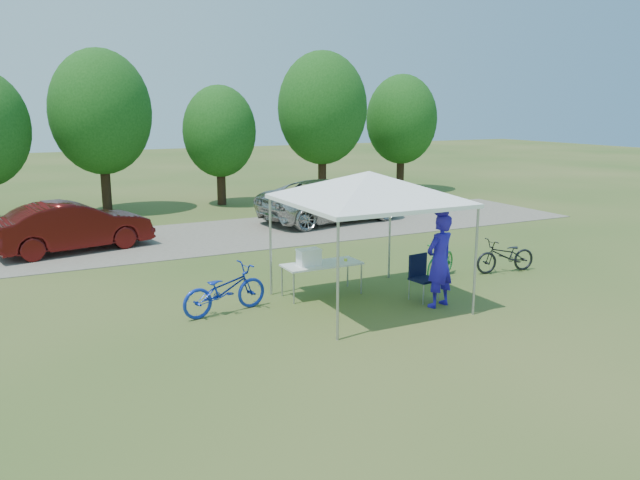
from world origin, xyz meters
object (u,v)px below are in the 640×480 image
object	(u,v)px
cooler	(309,257)
cyclist	(440,261)
sedan	(73,226)
bike_blue	(225,290)
bike_green	(441,260)
bike_dark	(506,255)
folding_table	(322,265)
minivan	(332,200)
folding_chair	(421,273)

from	to	relation	value
cooler	cyclist	size ratio (longest dim) A/B	0.25
cyclist	sedan	distance (m)	10.48
bike_blue	bike_green	bearing A→B (deg)	-99.30
bike_blue	bike_dark	distance (m)	7.09
folding_table	cyclist	world-z (taller)	cyclist
folding_table	cooler	bearing A→B (deg)	-180.00
bike_blue	bike_dark	size ratio (longest dim) A/B	1.13
minivan	folding_chair	bearing A→B (deg)	155.82
bike_dark	bike_green	bearing A→B (deg)	-92.25
cooler	sedan	bearing A→B (deg)	120.43
bike_green	cyclist	bearing A→B (deg)	-67.52
folding_table	bike_blue	xyz separation A→B (m)	(-2.24, -0.21, -0.18)
bike_dark	minivan	size ratio (longest dim) A/B	0.30
folding_table	bike_green	distance (m)	3.12
folding_table	cooler	distance (m)	0.38
folding_chair	cyclist	distance (m)	0.68
cooler	cyclist	xyz separation A→B (m)	(2.06, -1.75, 0.07)
folding_table	bike_green	xyz separation A→B (m)	(3.11, -0.04, -0.21)
folding_chair	minivan	distance (m)	9.21
bike_blue	bike_green	size ratio (longest dim) A/B	1.22
folding_table	bike_dark	bearing A→B (deg)	-4.15
bike_green	bike_dark	world-z (taller)	bike_green
minivan	sedan	xyz separation A→B (m)	(-8.59, -0.85, -0.04)
sedan	bike_dark	bearing A→B (deg)	-140.01
cyclist	bike_green	xyz separation A→B (m)	(1.37, 1.71, -0.51)
minivan	sedan	distance (m)	8.63
folding_table	cooler	size ratio (longest dim) A/B	3.52
cyclist	cooler	bearing A→B (deg)	-54.98
cooler	bike_blue	size ratio (longest dim) A/B	0.27
bike_blue	minivan	world-z (taller)	minivan
folding_chair	cooler	distance (m)	2.37
folding_chair	minivan	size ratio (longest dim) A/B	0.18
cooler	bike_dark	distance (m)	5.19
folding_chair	cyclist	world-z (taller)	cyclist
bike_dark	sedan	bearing A→B (deg)	-120.16
bike_blue	minivan	distance (m)	10.22
cyclist	sedan	bearing A→B (deg)	-69.24
folding_chair	sedan	bearing A→B (deg)	119.40
bike_blue	cooler	bearing A→B (deg)	-94.81
folding_table	cyclist	size ratio (longest dim) A/B	0.89
sedan	folding_table	bearing A→B (deg)	-159.68
bike_blue	bike_green	distance (m)	5.36
bike_blue	bike_dark	world-z (taller)	bike_blue
bike_green	bike_dark	distance (m)	1.76
folding_table	folding_chair	xyz separation A→B (m)	(1.72, -1.19, -0.09)
cyclist	bike_dark	distance (m)	3.44
cooler	folding_chair	bearing A→B (deg)	-30.43
cooler	sedan	world-z (taller)	sedan
minivan	sedan	world-z (taller)	minivan
folding_table	cyclist	bearing A→B (deg)	-45.11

